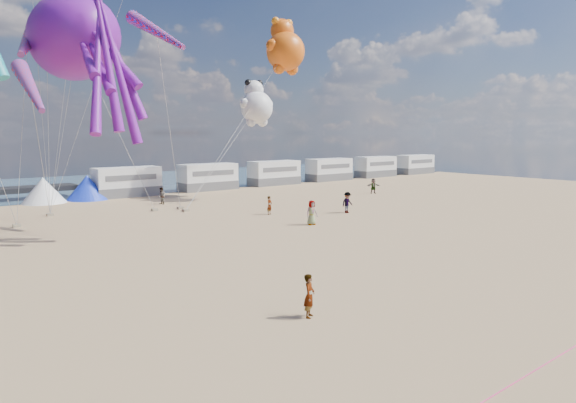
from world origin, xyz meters
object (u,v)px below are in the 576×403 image
object	(u,v)px
motorhome_1	(208,177)
motorhome_4	(376,167)
sandbag_a	(17,226)
windsock_mid	(156,32)
beachgoer_1	(162,196)
sandbag_d	(180,208)
kite_octopus_purple	(74,37)
windsock_right	(30,87)
kite_teddy_orange	(286,51)
sandbag_c	(186,210)
sandbag_b	(155,210)
motorhome_3	(329,170)
sandbag_e	(50,215)
beachgoer_4	(373,186)
standing_person	(309,296)
kite_panda	(257,108)
windsock_left	(27,44)
beachgoer_5	(270,205)
tent_blue	(87,187)
motorhome_2	(274,173)
beachgoer_0	(312,213)
motorhome_0	(127,182)
motorhome_5	(415,164)
tent_white	(43,190)
beachgoer_2	(347,203)

from	to	relation	value
motorhome_1	motorhome_4	size ratio (longest dim) A/B	1.00
sandbag_a	windsock_mid	bearing A→B (deg)	-31.13
motorhome_1	sandbag_a	world-z (taller)	motorhome_1
beachgoer_1	sandbag_d	distance (m)	3.77
kite_octopus_purple	windsock_right	bearing A→B (deg)	-136.55
motorhome_4	windsock_right	distance (m)	56.12
kite_teddy_orange	sandbag_a	bearing A→B (deg)	-167.00
sandbag_c	motorhome_4	bearing A→B (deg)	18.84
motorhome_4	sandbag_b	xyz separation A→B (m)	(-40.08, -11.06, -1.39)
motorhome_1	motorhome_3	xyz separation A→B (m)	(19.00, 0.00, 0.00)
sandbag_a	sandbag_e	size ratio (longest dim) A/B	1.00
beachgoer_4	windsock_mid	xyz separation A→B (m)	(-25.90, -3.08, 12.55)
standing_person	kite_panda	world-z (taller)	kite_panda
sandbag_d	windsock_right	world-z (taller)	windsock_right
standing_person	kite_octopus_purple	world-z (taller)	kite_octopus_purple
sandbag_b	sandbag_d	distance (m)	2.20
windsock_right	kite_teddy_orange	bearing A→B (deg)	25.53
standing_person	sandbag_a	world-z (taller)	standing_person
windsock_left	standing_person	bearing A→B (deg)	-63.02
beachgoer_5	sandbag_e	size ratio (longest dim) A/B	2.97
tent_blue	kite_octopus_purple	xyz separation A→B (m)	(-4.98, -14.61, 11.60)
sandbag_a	tent_blue	bearing A→B (deg)	54.26
sandbag_b	kite_teddy_orange	bearing A→B (deg)	5.01
motorhome_4	sandbag_c	world-z (taller)	motorhome_4
kite_panda	motorhome_2	bearing A→B (deg)	57.92
beachgoer_1	beachgoer_5	size ratio (longest dim) A/B	1.05
beachgoer_0	windsock_mid	distance (m)	16.44
motorhome_0	windsock_right	bearing A→B (deg)	-122.04
kite_teddy_orange	windsock_mid	xyz separation A→B (m)	(-17.29, -7.47, -1.23)
standing_person	beachgoer_1	world-z (taller)	standing_person
standing_person	beachgoer_4	bearing A→B (deg)	2.14
motorhome_5	sandbag_c	xyz separation A→B (m)	(-47.70, -13.03, -1.39)
kite_octopus_purple	motorhome_5	bearing A→B (deg)	0.99
tent_white	motorhome_5	bearing A→B (deg)	0.00
sandbag_b	motorhome_5	bearing A→B (deg)	12.58
beachgoer_2	kite_teddy_orange	size ratio (longest dim) A/B	0.26
sandbag_e	windsock_left	distance (m)	13.29
sandbag_d	sandbag_a	bearing A→B (deg)	-177.29
motorhome_1	windsock_left	xyz separation A→B (m)	(-21.10, -13.46, 10.75)
tent_blue	kite_panda	world-z (taller)	kite_panda
sandbag_d	kite_octopus_purple	world-z (taller)	kite_octopus_purple
standing_person	beachgoer_5	distance (m)	23.17
windsock_right	tent_blue	bearing A→B (deg)	68.08
beachgoer_4	sandbag_c	distance (m)	21.89
motorhome_5	tent_white	size ratio (longest dim) A/B	1.65
motorhome_1	standing_person	world-z (taller)	motorhome_1
tent_blue	beachgoer_0	world-z (taller)	tent_blue
tent_white	sandbag_a	world-z (taller)	tent_white
motorhome_1	windsock_left	size ratio (longest dim) A/B	1.02
sandbag_b	kite_octopus_purple	xyz separation A→B (m)	(-6.90, -3.55, 12.69)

